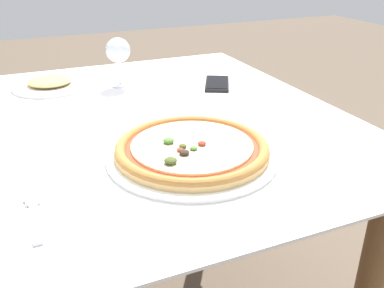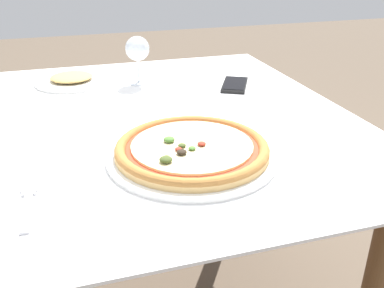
{
  "view_description": "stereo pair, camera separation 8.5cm",
  "coord_description": "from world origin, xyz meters",
  "px_view_note": "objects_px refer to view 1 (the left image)",
  "views": [
    {
      "loc": [
        -0.19,
        -0.95,
        1.13
      ],
      "look_at": [
        0.11,
        -0.24,
        0.77
      ],
      "focal_mm": 40.0,
      "sensor_mm": 36.0,
      "label": 1
    },
    {
      "loc": [
        -0.11,
        -0.98,
        1.13
      ],
      "look_at": [
        0.11,
        -0.24,
        0.77
      ],
      "focal_mm": 40.0,
      "sensor_mm": 36.0,
      "label": 2
    }
  ],
  "objects_px": {
    "dining_table": "(114,156)",
    "wine_glass_far_left": "(118,52)",
    "side_plate": "(50,84)",
    "cell_phone": "(217,83)",
    "fork": "(34,212)",
    "pizza_plate": "(192,150)"
  },
  "relations": [
    {
      "from": "dining_table",
      "to": "wine_glass_far_left",
      "type": "height_order",
      "value": "wine_glass_far_left"
    },
    {
      "from": "wine_glass_far_left",
      "to": "side_plate",
      "type": "bearing_deg",
      "value": 163.2
    },
    {
      "from": "cell_phone",
      "to": "fork",
      "type": "bearing_deg",
      "value": -139.14
    },
    {
      "from": "fork",
      "to": "side_plate",
      "type": "relative_size",
      "value": 0.77
    },
    {
      "from": "cell_phone",
      "to": "pizza_plate",
      "type": "bearing_deg",
      "value": -122.17
    },
    {
      "from": "side_plate",
      "to": "wine_glass_far_left",
      "type": "bearing_deg",
      "value": -16.8
    },
    {
      "from": "dining_table",
      "to": "wine_glass_far_left",
      "type": "bearing_deg",
      "value": 71.29
    },
    {
      "from": "dining_table",
      "to": "cell_phone",
      "type": "xyz_separation_m",
      "value": [
        0.37,
        0.17,
        0.09
      ]
    },
    {
      "from": "dining_table",
      "to": "side_plate",
      "type": "bearing_deg",
      "value": 106.07
    },
    {
      "from": "pizza_plate",
      "to": "wine_glass_far_left",
      "type": "distance_m",
      "value": 0.54
    },
    {
      "from": "pizza_plate",
      "to": "cell_phone",
      "type": "height_order",
      "value": "pizza_plate"
    },
    {
      "from": "pizza_plate",
      "to": "cell_phone",
      "type": "distance_m",
      "value": 0.49
    },
    {
      "from": "cell_phone",
      "to": "side_plate",
      "type": "height_order",
      "value": "side_plate"
    },
    {
      "from": "dining_table",
      "to": "pizza_plate",
      "type": "height_order",
      "value": "pizza_plate"
    },
    {
      "from": "pizza_plate",
      "to": "fork",
      "type": "height_order",
      "value": "pizza_plate"
    },
    {
      "from": "dining_table",
      "to": "cell_phone",
      "type": "distance_m",
      "value": 0.42
    },
    {
      "from": "wine_glass_far_left",
      "to": "cell_phone",
      "type": "bearing_deg",
      "value": -23.54
    },
    {
      "from": "fork",
      "to": "cell_phone",
      "type": "xyz_separation_m",
      "value": [
        0.57,
        0.49,
        0.0
      ]
    },
    {
      "from": "dining_table",
      "to": "fork",
      "type": "xyz_separation_m",
      "value": [
        -0.2,
        -0.32,
        0.09
      ]
    },
    {
      "from": "dining_table",
      "to": "wine_glass_far_left",
      "type": "distance_m",
      "value": 0.36
    },
    {
      "from": "wine_glass_far_left",
      "to": "dining_table",
      "type": "bearing_deg",
      "value": -108.71
    },
    {
      "from": "fork",
      "to": "wine_glass_far_left",
      "type": "xyz_separation_m",
      "value": [
        0.3,
        0.61,
        0.1
      ]
    }
  ]
}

